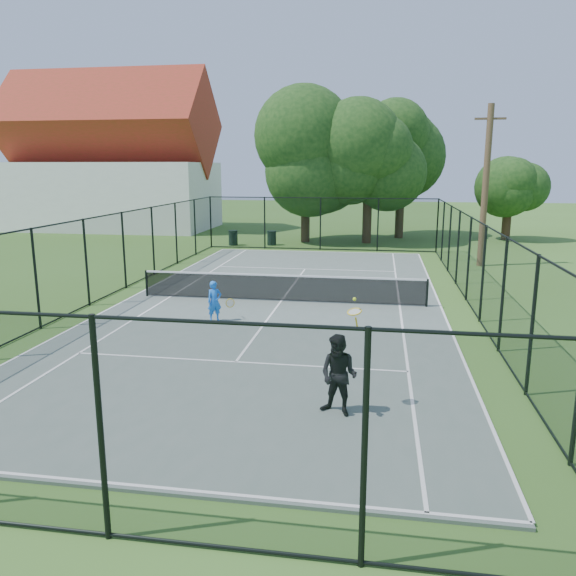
% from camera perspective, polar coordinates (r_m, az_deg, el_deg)
% --- Properties ---
extents(ground, '(120.00, 120.00, 0.00)m').
position_cam_1_polar(ground, '(19.82, -0.69, -1.50)').
color(ground, '#3C6321').
extents(tennis_court, '(11.00, 24.00, 0.06)m').
position_cam_1_polar(tennis_court, '(19.81, -0.69, -1.42)').
color(tennis_court, '#55645A').
rests_on(tennis_court, ground).
extents(tennis_net, '(10.08, 0.08, 0.95)m').
position_cam_1_polar(tennis_net, '(19.69, -0.69, 0.13)').
color(tennis_net, black).
rests_on(tennis_net, tennis_court).
extents(fence, '(13.10, 26.10, 3.00)m').
position_cam_1_polar(fence, '(19.52, -0.70, 2.78)').
color(fence, black).
rests_on(fence, ground).
extents(tree_near_left, '(6.23, 6.23, 8.12)m').
position_cam_1_polar(tree_near_left, '(35.72, 1.81, 12.70)').
color(tree_near_left, '#332114').
rests_on(tree_near_left, ground).
extents(tree_near_mid, '(5.92, 5.92, 7.74)m').
position_cam_1_polar(tree_near_mid, '(35.44, 8.19, 12.22)').
color(tree_near_mid, '#332114').
rests_on(tree_near_mid, ground).
extents(tree_near_right, '(6.23, 6.23, 8.60)m').
position_cam_1_polar(tree_near_right, '(38.40, 11.51, 13.14)').
color(tree_near_right, '#332114').
rests_on(tree_near_right, ground).
extents(tree_far_right, '(4.20, 4.20, 5.55)m').
position_cam_1_polar(tree_far_right, '(39.33, 21.57, 9.55)').
color(tree_far_right, '#332114').
rests_on(tree_far_right, ground).
extents(building, '(15.30, 8.15, 11.87)m').
position_cam_1_polar(building, '(45.73, -17.54, 11.97)').
color(building, silver).
rests_on(building, ground).
extents(trash_bin_left, '(0.58, 0.58, 0.91)m').
position_cam_1_polar(trash_bin_left, '(34.43, -5.60, 5.10)').
color(trash_bin_left, black).
rests_on(trash_bin_left, ground).
extents(trash_bin_right, '(0.58, 0.58, 0.87)m').
position_cam_1_polar(trash_bin_right, '(34.35, -1.67, 5.11)').
color(trash_bin_right, black).
rests_on(trash_bin_right, ground).
extents(utility_pole, '(1.40, 0.30, 7.54)m').
position_cam_1_polar(utility_pole, '(28.40, 19.42, 9.79)').
color(utility_pole, '#4C3823').
rests_on(utility_pole, ground).
extents(player_blue, '(0.86, 0.52, 1.25)m').
position_cam_1_polar(player_blue, '(17.27, -7.46, -1.35)').
color(player_blue, blue).
rests_on(player_blue, tennis_court).
extents(player_black, '(0.93, 0.91, 2.23)m').
position_cam_1_polar(player_black, '(10.78, 5.19, -8.79)').
color(player_black, black).
rests_on(player_black, tennis_court).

